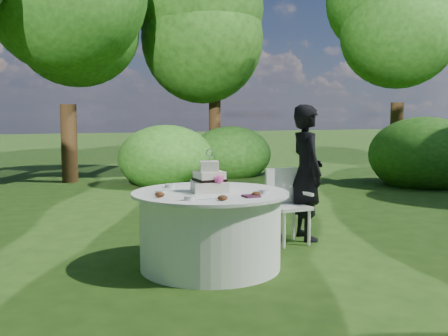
{
  "coord_description": "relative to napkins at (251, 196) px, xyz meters",
  "views": [
    {
      "loc": [
        -1.99,
        -4.75,
        1.53
      ],
      "look_at": [
        0.15,
        0.0,
        1.0
      ],
      "focal_mm": 42.0,
      "sensor_mm": 36.0,
      "label": 1
    }
  ],
  "objects": [
    {
      "name": "ground",
      "position": [
        -0.21,
        0.47,
        -0.78
      ],
      "size": [
        80.0,
        80.0,
        0.0
      ],
      "primitive_type": "plane",
      "color": "#1C370F",
      "rests_on": "ground"
    },
    {
      "name": "napkins",
      "position": [
        0.0,
        0.0,
        0.0
      ],
      "size": [
        0.14,
        0.14,
        0.02
      ],
      "primitive_type": "cube",
      "color": "#4C2039",
      "rests_on": "table"
    },
    {
      "name": "feather_plume",
      "position": [
        -0.46,
        0.07,
        -0.0
      ],
      "size": [
        0.48,
        0.07,
        0.01
      ],
      "primitive_type": "ellipsoid",
      "color": "white",
      "rests_on": "table"
    },
    {
      "name": "guest",
      "position": [
        1.34,
        1.11,
        0.05
      ],
      "size": [
        0.51,
        0.67,
        1.66
      ],
      "primitive_type": "imported",
      "rotation": [
        0.0,
        0.0,
        1.37
      ],
      "color": "black",
      "rests_on": "ground"
    },
    {
      "name": "table",
      "position": [
        -0.21,
        0.47,
        -0.39
      ],
      "size": [
        1.56,
        1.56,
        0.77
      ],
      "color": "white",
      "rests_on": "ground"
    },
    {
      "name": "cake",
      "position": [
        -0.22,
        0.47,
        0.1
      ],
      "size": [
        0.4,
        0.4,
        0.43
      ],
      "color": "white",
      "rests_on": "table"
    },
    {
      "name": "chair",
      "position": [
        1.01,
        1.06,
        -0.26
      ],
      "size": [
        0.44,
        0.43,
        0.89
      ],
      "color": "silver",
      "rests_on": "ground"
    },
    {
      "name": "votives",
      "position": [
        -0.4,
        0.39,
        0.01
      ],
      "size": [
        1.03,
        0.94,
        0.04
      ],
      "color": "silver",
      "rests_on": "table"
    },
    {
      "name": "petal_cups",
      "position": [
        -0.35,
        0.09,
        0.02
      ],
      "size": [
        0.92,
        0.51,
        0.05
      ],
      "color": "#562D16",
      "rests_on": "table"
    }
  ]
}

